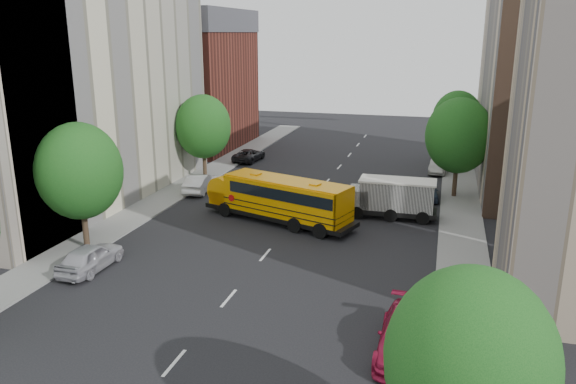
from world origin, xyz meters
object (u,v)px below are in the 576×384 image
at_px(street_tree_2, 203,127).
at_px(parked_car_3, 406,336).
at_px(street_tree_1, 79,171).
at_px(street_tree_5, 457,119).
at_px(parked_car_0, 90,257).
at_px(parked_car_4, 428,191).
at_px(safari_truck, 391,197).
at_px(street_tree_4, 459,136).
at_px(street_tree_3, 470,362).
at_px(school_bus, 277,197).
at_px(parked_car_1, 200,183).
at_px(parked_car_2, 249,155).
at_px(parked_car_5, 439,165).

distance_m(street_tree_2, parked_car_3, 32.01).
relative_size(street_tree_1, street_tree_5, 1.05).
relative_size(parked_car_0, parked_car_4, 1.15).
bearing_deg(street_tree_1, parked_car_0, -51.67).
bearing_deg(safari_truck, parked_car_4, 66.54).
bearing_deg(street_tree_4, parked_car_0, -133.61).
bearing_deg(parked_car_4, safari_truck, -118.03).
distance_m(street_tree_3, parked_car_0, 23.05).
distance_m(school_bus, safari_truck, 8.23).
bearing_deg(parked_car_1, street_tree_4, -173.30).
distance_m(street_tree_1, parked_car_4, 26.48).
xyz_separation_m(street_tree_2, parked_car_2, (1.40, 8.12, -4.18)).
xyz_separation_m(street_tree_2, parked_car_5, (20.60, 8.31, -4.11)).
bearing_deg(street_tree_5, safari_truck, -103.46).
distance_m(safari_truck, parked_car_1, 16.35).
bearing_deg(street_tree_2, street_tree_3, -55.49).
height_order(street_tree_2, street_tree_5, street_tree_2).
bearing_deg(street_tree_4, school_bus, -141.05).
bearing_deg(safari_truck, school_bus, -158.41).
relative_size(parked_car_1, parked_car_3, 0.85).
height_order(street_tree_1, parked_car_1, street_tree_1).
relative_size(safari_truck, parked_car_0, 1.47).
xyz_separation_m(school_bus, parked_car_1, (-8.50, 5.68, -1.05)).
bearing_deg(street_tree_3, parked_car_0, 150.47).
bearing_deg(parked_car_5, parked_car_2, -174.62).
xyz_separation_m(street_tree_2, parked_car_4, (19.92, -1.08, -4.15)).
bearing_deg(safari_truck, street_tree_3, -80.34).
distance_m(street_tree_3, parked_car_5, 40.50).
bearing_deg(street_tree_3, street_tree_4, 90.00).
bearing_deg(street_tree_5, street_tree_1, -126.25).
distance_m(parked_car_2, parked_car_3, 37.70).
bearing_deg(school_bus, parked_car_2, 133.99).
bearing_deg(street_tree_2, parked_car_4, -3.10).
bearing_deg(school_bus, street_tree_2, 153.93).
height_order(parked_car_0, parked_car_2, parked_car_0).
distance_m(street_tree_4, school_bus, 15.90).
bearing_deg(street_tree_2, parked_car_3, -51.01).
distance_m(school_bus, parked_car_3, 18.02).
distance_m(street_tree_3, parked_car_1, 34.87).
bearing_deg(street_tree_2, parked_car_0, -83.96).
distance_m(street_tree_4, parked_car_2, 22.58).
xyz_separation_m(street_tree_4, parked_car_4, (-2.08, -1.08, -4.40)).
xyz_separation_m(street_tree_2, safari_truck, (17.52, -6.71, -3.31)).
relative_size(street_tree_1, school_bus, 0.67).
height_order(street_tree_3, parked_car_3, street_tree_3).
distance_m(street_tree_1, street_tree_3, 26.08).
xyz_separation_m(street_tree_4, school_bus, (-12.10, -9.78, -3.26)).
relative_size(street_tree_4, parked_car_1, 1.74).
height_order(street_tree_4, street_tree_5, street_tree_4).
height_order(street_tree_1, parked_car_3, street_tree_1).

